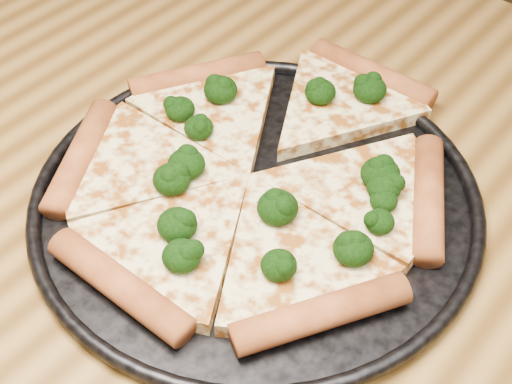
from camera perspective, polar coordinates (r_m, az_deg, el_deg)
The scene contains 4 objects.
dining_table at distance 0.68m, azimuth 4.33°, elevation -9.70°, with size 1.20×0.90×0.75m.
pizza_pan at distance 0.63m, azimuth 0.00°, elevation -0.52°, with size 0.39×0.39×0.02m.
pizza at distance 0.64m, azimuth -0.12°, elevation 1.54°, with size 0.35×0.37×0.03m.
broccoli_florets at distance 0.63m, azimuth 1.11°, elevation 1.57°, with size 0.25×0.29×0.03m.
Camera 1 is at (0.21, -0.33, 1.21)m, focal length 51.85 mm.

